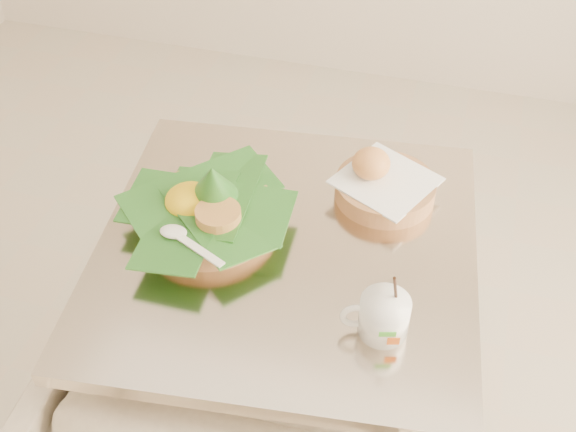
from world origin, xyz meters
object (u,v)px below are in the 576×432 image
(rice_basket, at_px, (207,207))
(bread_basket, at_px, (383,184))
(coffee_mug, at_px, (383,315))
(cafe_table, at_px, (287,319))

(rice_basket, relative_size, bread_basket, 1.41)
(bread_basket, distance_m, coffee_mug, 0.34)
(rice_basket, height_order, coffee_mug, rice_basket)
(cafe_table, xyz_separation_m, rice_basket, (-0.16, 0.01, 0.26))
(rice_basket, bearing_deg, cafe_table, -5.07)
(cafe_table, relative_size, rice_basket, 2.43)
(cafe_table, xyz_separation_m, coffee_mug, (0.21, -0.15, 0.26))
(cafe_table, bearing_deg, rice_basket, 174.93)
(cafe_table, height_order, bread_basket, bread_basket)
(cafe_table, bearing_deg, bread_basket, 51.73)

